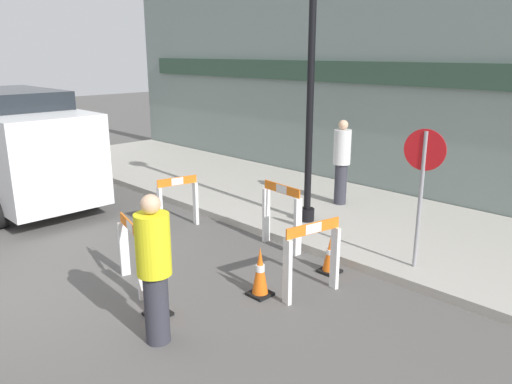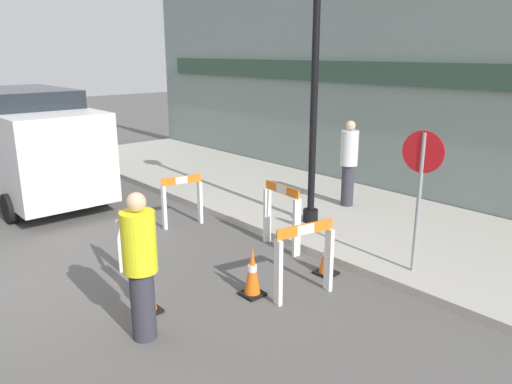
{
  "view_description": "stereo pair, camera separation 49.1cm",
  "coord_description": "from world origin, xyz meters",
  "px_view_note": "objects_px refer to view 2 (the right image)",
  "views": [
    {
      "loc": [
        6.72,
        -1.6,
        3.27
      ],
      "look_at": [
        1.01,
        4.05,
        1.0
      ],
      "focal_mm": 35.0,
      "sensor_mm": 36.0,
      "label": 1
    },
    {
      "loc": [
        7.06,
        -1.24,
        3.27
      ],
      "look_at": [
        1.01,
        4.05,
        1.0
      ],
      "focal_mm": 35.0,
      "sensor_mm": 36.0,
      "label": 2
    }
  ],
  "objects_px": {
    "person_pedestrian": "(349,161)",
    "work_van": "(27,140)",
    "person_worker": "(140,263)",
    "stop_sign": "(421,179)",
    "streetlamp_post": "(316,52)"
  },
  "relations": [
    {
      "from": "streetlamp_post",
      "to": "person_worker",
      "type": "height_order",
      "value": "streetlamp_post"
    },
    {
      "from": "person_worker",
      "to": "person_pedestrian",
      "type": "xyz_separation_m",
      "value": [
        -1.53,
        5.63,
        0.14
      ]
    },
    {
      "from": "person_worker",
      "to": "person_pedestrian",
      "type": "bearing_deg",
      "value": -12.91
    },
    {
      "from": "stop_sign",
      "to": "streetlamp_post",
      "type": "bearing_deg",
      "value": -21.1
    },
    {
      "from": "person_pedestrian",
      "to": "work_van",
      "type": "height_order",
      "value": "work_van"
    },
    {
      "from": "person_pedestrian",
      "to": "work_van",
      "type": "xyz_separation_m",
      "value": [
        -5.48,
        -4.64,
        0.25
      ]
    },
    {
      "from": "person_worker",
      "to": "work_van",
      "type": "relative_size",
      "value": 0.35
    },
    {
      "from": "stop_sign",
      "to": "person_pedestrian",
      "type": "relative_size",
      "value": 1.17
    },
    {
      "from": "stop_sign",
      "to": "work_van",
      "type": "distance_m",
      "value": 8.67
    },
    {
      "from": "work_van",
      "to": "stop_sign",
      "type": "bearing_deg",
      "value": 18.81
    },
    {
      "from": "person_pedestrian",
      "to": "stop_sign",
      "type": "bearing_deg",
      "value": 171.87
    },
    {
      "from": "streetlamp_post",
      "to": "person_pedestrian",
      "type": "xyz_separation_m",
      "value": [
        -0.22,
        1.36,
        -2.16
      ]
    },
    {
      "from": "stop_sign",
      "to": "work_van",
      "type": "bearing_deg",
      "value": 8.62
    },
    {
      "from": "person_worker",
      "to": "work_van",
      "type": "xyz_separation_m",
      "value": [
        -7.01,
        0.99,
        0.39
      ]
    },
    {
      "from": "person_worker",
      "to": "work_van",
      "type": "height_order",
      "value": "work_van"
    }
  ]
}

